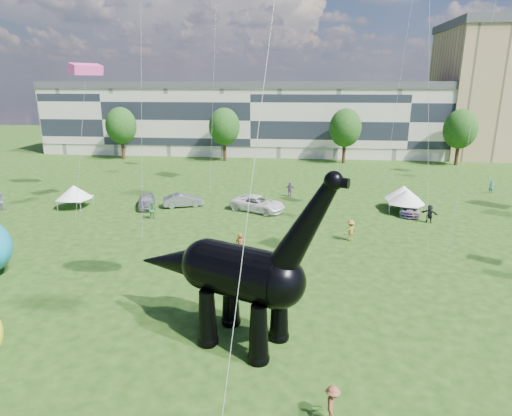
# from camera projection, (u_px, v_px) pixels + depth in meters

# --- Properties ---
(ground) EXTENTS (220.00, 220.00, 0.00)m
(ground) POSITION_uv_depth(u_px,v_px,m) (278.00, 349.00, 21.47)
(ground) COLOR #16330C
(ground) RESTS_ON ground
(terrace_row) EXTENTS (78.00, 11.00, 12.00)m
(terrace_row) POSITION_uv_depth(u_px,v_px,m) (254.00, 121.00, 79.75)
(terrace_row) COLOR beige
(terrace_row) RESTS_ON ground
(tree_far_left) EXTENTS (5.20, 5.20, 9.44)m
(tree_far_left) POSITION_uv_depth(u_px,v_px,m) (121.00, 123.00, 73.27)
(tree_far_left) COLOR #382314
(tree_far_left) RESTS_ON ground
(tree_mid_left) EXTENTS (5.20, 5.20, 9.44)m
(tree_mid_left) POSITION_uv_depth(u_px,v_px,m) (224.00, 124.00, 71.48)
(tree_mid_left) COLOR #382314
(tree_mid_left) RESTS_ON ground
(tree_mid_right) EXTENTS (5.20, 5.20, 9.44)m
(tree_mid_right) POSITION_uv_depth(u_px,v_px,m) (345.00, 125.00, 69.49)
(tree_mid_right) COLOR #382314
(tree_mid_right) RESTS_ON ground
(tree_far_right) EXTENTS (5.20, 5.20, 9.44)m
(tree_far_right) POSITION_uv_depth(u_px,v_px,m) (461.00, 126.00, 67.69)
(tree_far_right) COLOR #382314
(tree_far_right) RESTS_ON ground
(dinosaur_sculpture) EXTENTS (11.60, 6.38, 9.77)m
(dinosaur_sculpture) POSITION_uv_depth(u_px,v_px,m) (234.00, 274.00, 21.36)
(dinosaur_sculpture) COLOR black
(dinosaur_sculpture) RESTS_ON ground
(car_silver) EXTENTS (2.98, 4.63, 1.47)m
(car_silver) POSITION_uv_depth(u_px,v_px,m) (147.00, 201.00, 45.69)
(car_silver) COLOR silver
(car_silver) RESTS_ON ground
(car_grey) EXTENTS (4.52, 2.87, 1.41)m
(car_grey) POSITION_uv_depth(u_px,v_px,m) (183.00, 200.00, 46.00)
(car_grey) COLOR gray
(car_grey) RESTS_ON ground
(car_white) EXTENTS (6.35, 4.80, 1.60)m
(car_white) POSITION_uv_depth(u_px,v_px,m) (258.00, 204.00, 44.37)
(car_white) COLOR white
(car_white) RESTS_ON ground
(car_dark) EXTENTS (3.04, 5.05, 1.37)m
(car_dark) POSITION_uv_depth(u_px,v_px,m) (410.00, 207.00, 43.61)
(car_dark) COLOR #595960
(car_dark) RESTS_ON ground
(gazebo_near) EXTENTS (4.72, 4.72, 2.50)m
(gazebo_near) POSITION_uv_depth(u_px,v_px,m) (407.00, 197.00, 43.40)
(gazebo_near) COLOR white
(gazebo_near) RESTS_ON ground
(gazebo_far) EXTENTS (4.30, 4.30, 2.57)m
(gazebo_far) POSITION_uv_depth(u_px,v_px,m) (403.00, 193.00, 44.72)
(gazebo_far) COLOR white
(gazebo_far) RESTS_ON ground
(gazebo_left) EXTENTS (3.67, 3.67, 2.47)m
(gazebo_left) POSITION_uv_depth(u_px,v_px,m) (74.00, 192.00, 45.28)
(gazebo_left) COLOR white
(gazebo_left) RESTS_ON ground
(visitors) EXTENTS (54.96, 39.58, 1.87)m
(visitors) POSITION_uv_depth(u_px,v_px,m) (246.00, 225.00, 37.52)
(visitors) COLOR brown
(visitors) RESTS_ON ground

